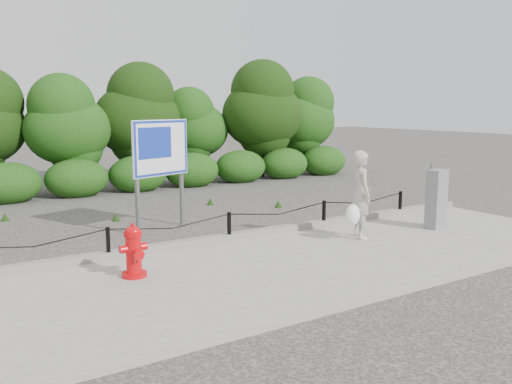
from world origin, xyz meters
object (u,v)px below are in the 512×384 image
Objects in this scene: pedestrian at (360,196)px; fire_hydrant at (134,252)px; utility_cabinet at (436,199)px; advertising_sign at (160,153)px.

fire_hydrant is at bearing 111.04° from pedestrian.
pedestrian is 1.25× the size of utility_cabinet.
advertising_sign is (-3.04, 3.22, 0.80)m from pedestrian.
utility_cabinet is (2.10, -0.24, -0.22)m from pedestrian.
utility_cabinet is 6.28m from advertising_sign.
advertising_sign reaches higher than utility_cabinet.
advertising_sign reaches higher than fire_hydrant.
advertising_sign is at bearing 134.05° from utility_cabinet.
advertising_sign is (-5.14, 3.46, 1.02)m from utility_cabinet.
pedestrian is at bearing -65.19° from advertising_sign.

